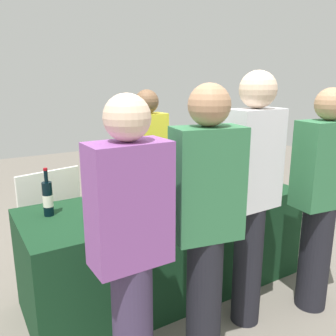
{
  "coord_description": "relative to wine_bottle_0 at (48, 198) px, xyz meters",
  "views": [
    {
      "loc": [
        -1.37,
        -2.25,
        1.68
      ],
      "look_at": [
        0.0,
        0.0,
        1.02
      ],
      "focal_mm": 38.06,
      "sensor_mm": 36.0,
      "label": 1
    }
  ],
  "objects": [
    {
      "name": "ground_plane",
      "position": [
        0.88,
        -0.13,
        -0.89
      ],
      "size": [
        12.0,
        12.0,
        0.0
      ],
      "primitive_type": "plane",
      "color": "slate"
    },
    {
      "name": "guest_2",
      "position": [
        1.13,
        -0.77,
        0.07
      ],
      "size": [
        0.36,
        0.23,
        1.73
      ],
      "rotation": [
        0.0,
        0.0,
        0.03
      ],
      "color": "black",
      "rests_on": "ground_plane"
    },
    {
      "name": "guest_3",
      "position": [
        1.68,
        -0.9,
        -0.01
      ],
      "size": [
        0.43,
        0.27,
        1.63
      ],
      "rotation": [
        0.0,
        0.0,
        -0.14
      ],
      "color": "black",
      "rests_on": "ground_plane"
    },
    {
      "name": "wine_glass_1",
      "position": [
        0.5,
        -0.33,
        -0.03
      ],
      "size": [
        0.07,
        0.07,
        0.13
      ],
      "color": "silver",
      "rests_on": "tasting_table"
    },
    {
      "name": "guest_1",
      "position": [
        0.64,
        -0.93,
        0.02
      ],
      "size": [
        0.41,
        0.28,
        1.66
      ],
      "rotation": [
        0.0,
        0.0,
        -0.2
      ],
      "color": "black",
      "rests_on": "ground_plane"
    },
    {
      "name": "tasting_table",
      "position": [
        0.88,
        -0.13,
        -0.51
      ],
      "size": [
        2.2,
        0.81,
        0.77
      ],
      "primitive_type": "cube",
      "color": "#14381E",
      "rests_on": "ground_plane"
    },
    {
      "name": "wine_bottle_4",
      "position": [
        1.57,
        -0.02,
        -0.0
      ],
      "size": [
        0.07,
        0.07,
        0.32
      ],
      "color": "black",
      "rests_on": "tasting_table"
    },
    {
      "name": "wine_glass_0",
      "position": [
        0.23,
        -0.25,
        -0.03
      ],
      "size": [
        0.07,
        0.07,
        0.13
      ],
      "color": "silver",
      "rests_on": "tasting_table"
    },
    {
      "name": "wine_bottle_2",
      "position": [
        0.68,
        -0.03,
        -0.01
      ],
      "size": [
        0.08,
        0.08,
        0.31
      ],
      "color": "black",
      "rests_on": "tasting_table"
    },
    {
      "name": "wine_glass_2",
      "position": [
        1.19,
        -0.24,
        -0.03
      ],
      "size": [
        0.07,
        0.07,
        0.14
      ],
      "color": "silver",
      "rests_on": "tasting_table"
    },
    {
      "name": "wine_bottle_0",
      "position": [
        0.0,
        0.0,
        0.0
      ],
      "size": [
        0.07,
        0.07,
        0.33
      ],
      "color": "black",
      "rests_on": "tasting_table"
    },
    {
      "name": "wine_bottle_3",
      "position": [
        1.32,
        0.02,
        -0.0
      ],
      "size": [
        0.07,
        0.07,
        0.32
      ],
      "color": "black",
      "rests_on": "tasting_table"
    },
    {
      "name": "server_pouring",
      "position": [
        1.01,
        0.46,
        -0.01
      ],
      "size": [
        0.36,
        0.21,
        1.59
      ],
      "rotation": [
        0.0,
        0.0,
        3.2
      ],
      "color": "black",
      "rests_on": "ground_plane"
    },
    {
      "name": "wine_glass_4",
      "position": [
        1.65,
        -0.35,
        -0.03
      ],
      "size": [
        0.06,
        0.06,
        0.13
      ],
      "color": "silver",
      "rests_on": "tasting_table"
    },
    {
      "name": "menu_board",
      "position": [
        0.17,
        0.73,
        -0.44
      ],
      "size": [
        0.57,
        0.16,
        0.9
      ],
      "primitive_type": "cube",
      "rotation": [
        0.0,
        0.0,
        0.22
      ],
      "color": "white",
      "rests_on": "ground_plane"
    },
    {
      "name": "wine_glass_3",
      "position": [
        1.31,
        -0.21,
        -0.03
      ],
      "size": [
        0.07,
        0.07,
        0.13
      ],
      "color": "silver",
      "rests_on": "tasting_table"
    },
    {
      "name": "wine_bottle_1",
      "position": [
        0.5,
        0.05,
        -0.01
      ],
      "size": [
        0.07,
        0.07,
        0.32
      ],
      "color": "black",
      "rests_on": "tasting_table"
    },
    {
      "name": "guest_0",
      "position": [
        0.18,
        -0.94,
        -0.01
      ],
      "size": [
        0.39,
        0.22,
        1.62
      ],
      "rotation": [
        0.0,
        0.0,
        0.01
      ],
      "color": "#3F3351",
      "rests_on": "ground_plane"
    }
  ]
}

